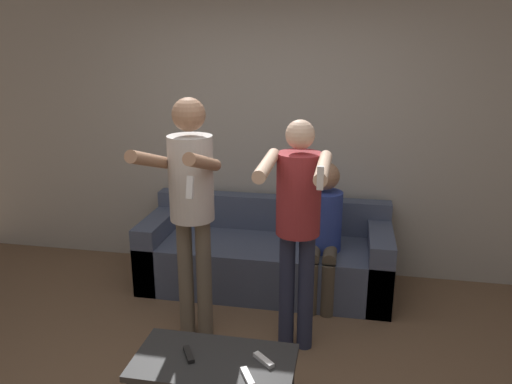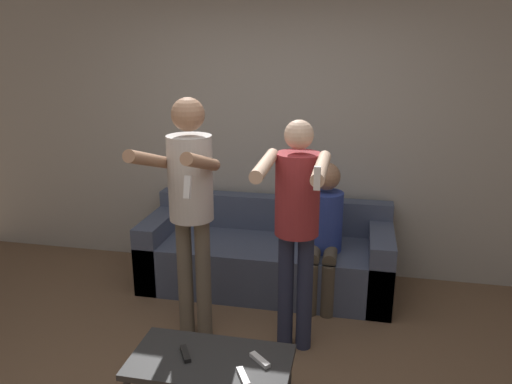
{
  "view_description": "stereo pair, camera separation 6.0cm",
  "coord_description": "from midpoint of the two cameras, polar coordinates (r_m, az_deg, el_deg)",
  "views": [
    {
      "loc": [
        0.67,
        -2.36,
        2.1
      ],
      "look_at": [
        -0.02,
        1.2,
        1.01
      ],
      "focal_mm": 35.0,
      "sensor_mm": 36.0,
      "label": 1
    },
    {
      "loc": [
        0.73,
        -2.35,
        2.1
      ],
      "look_at": [
        -0.02,
        1.2,
        1.01
      ],
      "focal_mm": 35.0,
      "sensor_mm": 36.0,
      "label": 2
    }
  ],
  "objects": [
    {
      "name": "wall_back",
      "position": [
        4.58,
        1.99,
        7.25
      ],
      "size": [
        6.4,
        0.06,
        2.7
      ],
      "color": "#B7B2A8",
      "rests_on": "ground_plane"
    },
    {
      "name": "person_standing_left",
      "position": [
        3.44,
        -7.96,
        -0.27
      ],
      "size": [
        0.43,
        0.73,
        1.76
      ],
      "color": "#6B6051",
      "rests_on": "ground_plane"
    },
    {
      "name": "remote_far",
      "position": [
        2.92,
        0.25,
        -18.64
      ],
      "size": [
        0.14,
        0.13,
        0.02
      ],
      "color": "white",
      "rests_on": "coffee_table"
    },
    {
      "name": "person_seated",
      "position": [
        4.12,
        7.3,
        -3.99
      ],
      "size": [
        0.29,
        0.52,
        1.18
      ],
      "color": "brown",
      "rests_on": "ground_plane"
    },
    {
      "name": "coffee_table",
      "position": [
        2.98,
        -5.41,
        -19.21
      ],
      "size": [
        0.91,
        0.48,
        0.4
      ],
      "color": "#2D2D2D",
      "rests_on": "ground_plane"
    },
    {
      "name": "couch",
      "position": [
        4.48,
        0.74,
        -7.44
      ],
      "size": [
        2.15,
        0.82,
        0.75
      ],
      "color": "#4C5670",
      "rests_on": "ground_plane"
    },
    {
      "name": "person_standing_right",
      "position": [
        3.31,
        4.3,
        -2.4
      ],
      "size": [
        0.42,
        0.71,
        1.64
      ],
      "color": "#282D47",
      "rests_on": "ground_plane"
    },
    {
      "name": "remote_near",
      "position": [
        2.8,
        -1.63,
        -20.37
      ],
      "size": [
        0.1,
        0.15,
        0.02
      ],
      "color": "white",
      "rests_on": "coffee_table"
    },
    {
      "name": "remote_mid",
      "position": [
        2.99,
        -8.3,
        -17.88
      ],
      "size": [
        0.11,
        0.15,
        0.02
      ],
      "color": "black",
      "rests_on": "coffee_table"
    }
  ]
}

